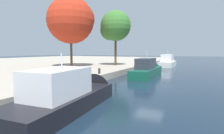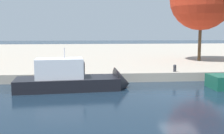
# 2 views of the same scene
# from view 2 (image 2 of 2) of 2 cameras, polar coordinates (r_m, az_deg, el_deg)

# --- Properties ---
(ground_plane) EXTENTS (220.00, 220.00, 0.00)m
(ground_plane) POSITION_cam_2_polar(r_m,az_deg,el_deg) (20.90, 13.41, -5.74)
(ground_plane) COLOR #142333
(dock_promenade) EXTENTS (120.00, 55.00, 0.82)m
(dock_promenade) POSITION_cam_2_polar(r_m,az_deg,el_deg) (53.00, 2.02, 2.81)
(dock_promenade) COLOR #A39989
(dock_promenade) RESTS_ON ground_plane
(motor_yacht_1) EXTENTS (9.30, 3.57, 4.38)m
(motor_yacht_1) POSITION_cam_2_polar(r_m,az_deg,el_deg) (22.69, -7.40, -2.69)
(motor_yacht_1) COLOR black
(motor_yacht_1) RESTS_ON ground_plane
(mooring_bollard_0) EXTENTS (0.31, 0.31, 0.68)m
(mooring_bollard_0) POSITION_cam_2_polar(r_m,az_deg,el_deg) (27.17, 12.57, -0.16)
(mooring_bollard_0) COLOR #2D2D33
(mooring_bollard_0) RESTS_ON dock_promenade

